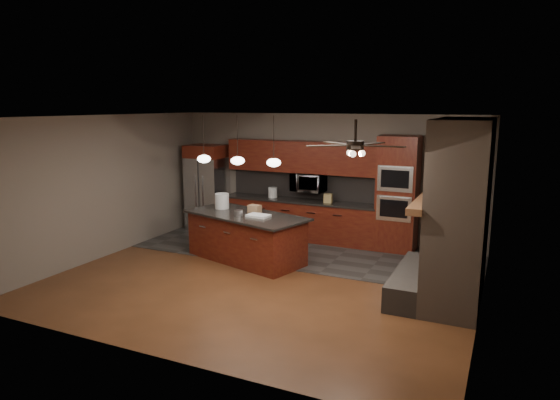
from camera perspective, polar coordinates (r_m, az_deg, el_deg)
The scene contains 22 objects.
ground at distance 8.83m, azimuth -1.78°, elevation -8.99°, with size 7.00×7.00×0.00m, color brown.
ceiling at distance 8.31m, azimuth -1.90°, elevation 9.50°, with size 7.00×6.00×0.02m, color white.
back_wall at distance 11.18m, azimuth 5.08°, elevation 2.62°, with size 7.00×0.02×2.80m, color #675C53.
right_wall at distance 7.59m, azimuth 22.51°, elevation -2.13°, with size 0.02×6.00×2.80m, color #675C53.
left_wall at distance 10.48m, azimuth -19.21°, elevation 1.50°, with size 0.02×6.00×2.80m, color #675C53.
slate_tile_patch at distance 10.39m, azimuth 2.69°, elevation -5.89°, with size 7.00×2.40×0.01m, color #363431.
fireplace_column at distance 8.03m, azimuth 19.31°, elevation -1.98°, with size 1.30×2.10×2.80m.
back_cabinetry at distance 11.20m, azimuth 2.31°, elevation 0.04°, with size 3.59×0.64×2.20m.
oven_tower at distance 10.47m, azimuth 13.27°, elevation 0.64°, with size 0.80×0.63×2.38m.
microwave at distance 11.06m, azimuth 3.29°, elevation 2.03°, with size 0.73×0.41×0.50m, color silver.
refrigerator at distance 12.17m, azimuth -8.33°, elevation 1.42°, with size 0.87×0.75×2.05m.
kitchen_island at distance 9.73m, azimuth -3.91°, elevation -4.24°, with size 2.68×1.77×0.92m.
white_bucket at distance 10.17m, azimuth -6.65°, elevation -0.12°, with size 0.28×0.28×0.31m, color silver.
paint_can at distance 9.49m, azimuth -4.77°, elevation -1.47°, with size 0.17×0.17×0.11m, color #A9A8AD.
paint_tray at distance 9.38m, azimuth -2.49°, elevation -1.80°, with size 0.42×0.29×0.04m, color white.
cardboard_box at distance 9.75m, azimuth -2.91°, elevation -1.01°, with size 0.23×0.17×0.15m, color #976F4E.
counter_bucket at distance 11.40m, azimuth -0.84°, elevation 0.87°, with size 0.21×0.21×0.23m, color silver.
counter_box at distance 10.85m, azimuth 5.53°, elevation 0.19°, with size 0.18×0.14×0.19m, color tan.
pendant_left at distance 9.79m, azimuth -8.69°, elevation 4.69°, with size 0.26×0.26×0.92m.
pendant_center at distance 9.40m, azimuth -4.86°, elevation 4.53°, with size 0.26×0.26×0.92m.
pendant_right at distance 9.06m, azimuth -0.72°, elevation 4.32°, with size 0.26×0.26×0.92m.
ceiling_fan at distance 6.91m, azimuth 8.58°, elevation 6.26°, with size 1.27×1.33×0.41m.
Camera 1 is at (3.73, -7.42, 3.00)m, focal length 32.00 mm.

